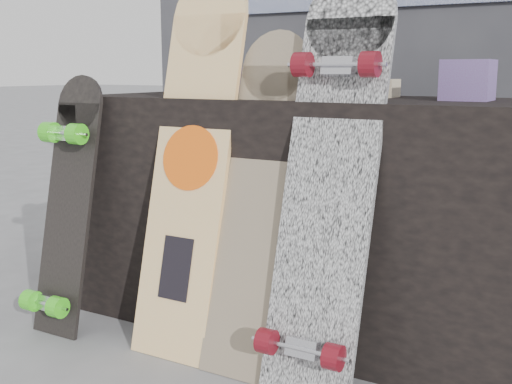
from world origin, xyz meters
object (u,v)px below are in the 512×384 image
Objects in this scene: skateboard_dark at (66,202)px; vendor_table at (307,214)px; longboard_celtic at (258,189)px; longboard_cascadia at (329,175)px; longboard_geisha at (193,153)px.

vendor_table is at bearing 31.50° from skateboard_dark.
longboard_cascadia is (0.24, -0.02, 0.07)m from longboard_celtic.
longboard_geisha is 0.50m from skateboard_dark.
vendor_table is 1.37× the size of longboard_cascadia.
vendor_table is 1.34× the size of longboard_geisha.
longboard_geisha is 1.03× the size of longboard_cascadia.
longboard_celtic is 0.87× the size of longboard_cascadia.
longboard_geisha is at bearing 176.34° from longboard_cascadia.
longboard_cascadia reaches higher than skateboard_dark.
longboard_celtic reaches higher than skateboard_dark.
longboard_celtic is at bearing -1.67° from longboard_geisha.
longboard_celtic is 1.16× the size of skateboard_dark.
longboard_geisha is at bearing 178.33° from longboard_celtic.
longboard_cascadia is (0.23, -0.34, 0.21)m from vendor_table.
longboard_celtic reaches higher than vendor_table.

